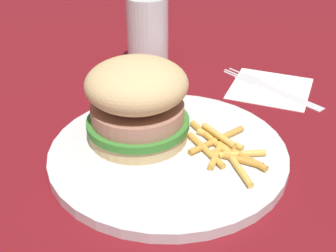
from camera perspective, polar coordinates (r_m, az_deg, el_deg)
ground_plane at (r=0.51m, az=2.41°, el=-4.41°), size 1.60×1.60×0.00m
plate at (r=0.51m, az=-0.00°, el=-3.46°), size 0.27×0.27×0.01m
sandwich at (r=0.51m, az=-3.88°, el=3.16°), size 0.12×0.12×0.09m
fries_pile at (r=0.51m, az=6.94°, el=-2.75°), size 0.10×0.11×0.01m
napkin at (r=0.68m, az=12.67°, el=4.65°), size 0.12×0.12×0.00m
fork at (r=0.68m, az=12.59°, el=4.88°), size 0.16×0.10×0.00m
drink_glass at (r=0.72m, az=-2.56°, el=11.20°), size 0.06×0.06×0.11m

